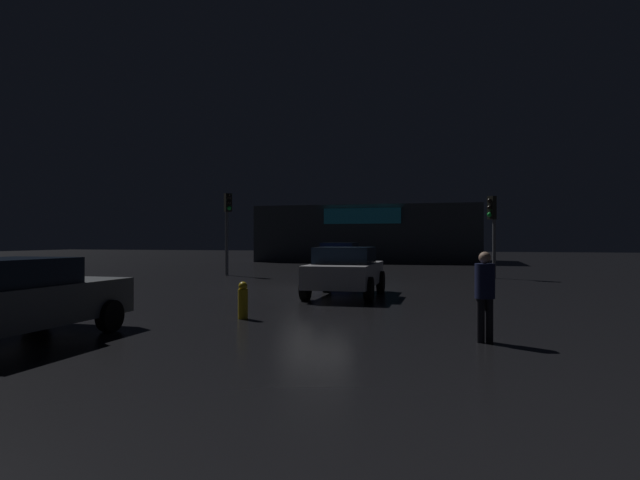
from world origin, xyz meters
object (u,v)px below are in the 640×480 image
(car_far, at_px, (340,259))
(pedestrian, at_px, (485,290))
(fire_hydrant, at_px, (243,300))
(car_near, at_px, (345,271))
(traffic_signal_opposite, at_px, (228,218))
(traffic_signal_main, at_px, (493,220))
(car_crossing, at_px, (9,300))
(store_building, at_px, (372,234))

(car_far, bearing_deg, pedestrian, -68.98)
(car_far, xyz_separation_m, fire_hydrant, (1.09, -14.59, -0.40))
(car_near, relative_size, pedestrian, 2.73)
(traffic_signal_opposite, relative_size, car_far, 1.02)
(traffic_signal_main, bearing_deg, traffic_signal_opposite, -174.12)
(traffic_signal_opposite, relative_size, pedestrian, 2.57)
(traffic_signal_main, xyz_separation_m, fire_hydrant, (-5.99, -14.39, -2.20))
(car_crossing, xyz_separation_m, pedestrian, (7.76, 2.21, 0.15))
(store_building, xyz_separation_m, pedestrian, (7.51, -33.77, -1.27))
(car_far, height_order, pedestrian, car_far)
(store_building, distance_m, car_near, 27.42)
(traffic_signal_opposite, distance_m, car_near, 11.17)
(traffic_signal_opposite, height_order, pedestrian, traffic_signal_opposite)
(car_far, relative_size, fire_hydrant, 4.72)
(traffic_signal_main, bearing_deg, car_far, 178.40)
(traffic_signal_opposite, distance_m, fire_hydrant, 14.77)
(car_crossing, relative_size, fire_hydrant, 5.42)
(store_building, bearing_deg, car_crossing, -90.40)
(traffic_signal_main, xyz_separation_m, car_near, (-4.78, -9.23, -1.81))
(traffic_signal_main, relative_size, fire_hydrant, 4.48)
(traffic_signal_opposite, xyz_separation_m, car_far, (5.27, 1.47, -1.97))
(traffic_signal_opposite, height_order, car_crossing, traffic_signal_opposite)
(traffic_signal_opposite, height_order, car_far, traffic_signal_opposite)
(traffic_signal_opposite, distance_m, car_crossing, 17.31)
(traffic_signal_main, bearing_deg, pedestrian, -93.30)
(store_building, height_order, traffic_signal_main, store_building)
(car_crossing, bearing_deg, traffic_signal_main, 64.35)
(traffic_signal_main, relative_size, car_near, 0.88)
(car_near, xyz_separation_m, car_crossing, (-3.90, -8.83, -0.05))
(traffic_signal_opposite, height_order, car_near, traffic_signal_opposite)
(fire_hydrant, bearing_deg, store_building, 94.31)
(pedestrian, bearing_deg, traffic_signal_main, 86.70)
(store_building, xyz_separation_m, traffic_signal_opposite, (-3.93, -19.18, 0.62))
(store_building, distance_m, traffic_signal_opposite, 19.59)
(traffic_signal_main, distance_m, car_near, 10.55)
(store_building, height_order, traffic_signal_opposite, store_building)
(car_crossing, bearing_deg, traffic_signal_opposite, 102.35)
(traffic_signal_opposite, bearing_deg, traffic_signal_main, 5.88)
(pedestrian, bearing_deg, car_crossing, -164.11)
(traffic_signal_opposite, relative_size, car_crossing, 0.89)
(car_far, bearing_deg, store_building, 94.33)
(store_building, distance_m, fire_hydrant, 32.44)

